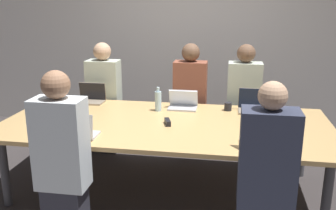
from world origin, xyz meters
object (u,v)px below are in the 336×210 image
(laptop_far_right, at_px, (254,105))
(person_far_right, at_px, (243,103))
(laptop_near_left, at_px, (77,130))
(laptop_near_right, at_px, (260,140))
(laptop_far_left, at_px, (91,97))
(cup_near_left, at_px, (54,128))
(person_near_left, at_px, (62,160))
(cup_far_right, at_px, (228,107))
(person_far_left, at_px, (104,100))
(laptop_far_center, at_px, (183,103))
(person_near_right, at_px, (266,179))
(bottle_far_center, at_px, (158,101))
(stapler, at_px, (168,122))
(person_far_center, at_px, (190,101))

(laptop_far_right, relative_size, person_far_right, 0.24)
(laptop_near_left, xyz_separation_m, laptop_near_right, (1.56, 0.03, -0.00))
(laptop_far_left, bearing_deg, cup_near_left, -87.74)
(laptop_near_left, distance_m, person_near_left, 0.38)
(person_far_right, xyz_separation_m, laptop_near_right, (0.08, -1.54, 0.12))
(cup_far_right, distance_m, laptop_near_left, 1.68)
(laptop_far_left, bearing_deg, laptop_far_right, -2.09)
(cup_far_right, height_order, laptop_near_right, laptop_near_right)
(person_far_left, height_order, laptop_near_left, person_far_left)
(person_far_left, xyz_separation_m, laptop_far_center, (1.05, -0.40, 0.11))
(person_near_right, distance_m, bottle_far_center, 1.70)
(person_far_left, xyz_separation_m, person_near_left, (0.27, -1.82, -0.00))
(cup_near_left, bearing_deg, laptop_far_left, 92.26)
(laptop_far_right, height_order, laptop_far_center, laptop_far_right)
(cup_far_right, xyz_separation_m, stapler, (-0.57, -0.58, -0.02))
(person_near_left, relative_size, person_near_right, 1.01)
(cup_far_right, height_order, person_far_center, person_far_center)
(laptop_far_center, distance_m, bottle_far_center, 0.29)
(person_near_right, bearing_deg, person_near_left, -1.31)
(person_far_right, height_order, cup_near_left, person_far_right)
(laptop_near_left, distance_m, person_far_center, 1.76)
(laptop_far_center, bearing_deg, laptop_near_left, -126.90)
(person_far_right, bearing_deg, stapler, -124.72)
(bottle_far_center, bearing_deg, person_far_center, 65.75)
(laptop_near_right, bearing_deg, person_far_center, -64.05)
(person_near_right, xyz_separation_m, stapler, (-0.87, 0.89, 0.09))
(person_far_left, bearing_deg, laptop_far_left, -99.22)
(cup_near_left, relative_size, stapler, 0.52)
(person_far_right, relative_size, laptop_near_right, 4.34)
(laptop_near_left, relative_size, bottle_far_center, 1.27)
(laptop_far_left, bearing_deg, person_near_left, -78.03)
(laptop_far_right, height_order, person_far_right, person_far_right)
(person_near_left, height_order, stapler, person_near_left)
(laptop_near_right, xyz_separation_m, person_far_center, (-0.74, 1.51, -0.12))
(laptop_near_right, bearing_deg, laptop_far_center, -53.48)
(cup_far_right, distance_m, person_near_right, 1.50)
(laptop_near_right, bearing_deg, laptop_far_right, -90.40)
(person_far_center, bearing_deg, person_far_right, 2.57)
(person_near_right, height_order, person_far_center, person_far_center)
(laptop_far_left, xyz_separation_m, laptop_near_right, (1.86, -1.12, 0.00))
(laptop_near_left, relative_size, person_near_left, 0.24)
(laptop_near_left, bearing_deg, bottle_far_center, -120.50)
(bottle_far_center, bearing_deg, person_far_right, 34.90)
(laptop_near_left, bearing_deg, laptop_far_left, -75.38)
(laptop_near_right, bearing_deg, bottle_far_center, -41.28)
(laptop_far_left, bearing_deg, person_near_right, -39.39)
(person_far_right, bearing_deg, cup_far_right, -109.76)
(laptop_far_right, xyz_separation_m, person_near_right, (0.02, -1.48, -0.13))
(laptop_far_right, xyz_separation_m, person_far_right, (-0.09, 0.49, -0.12))
(person_near_right, height_order, laptop_far_center, person_near_right)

